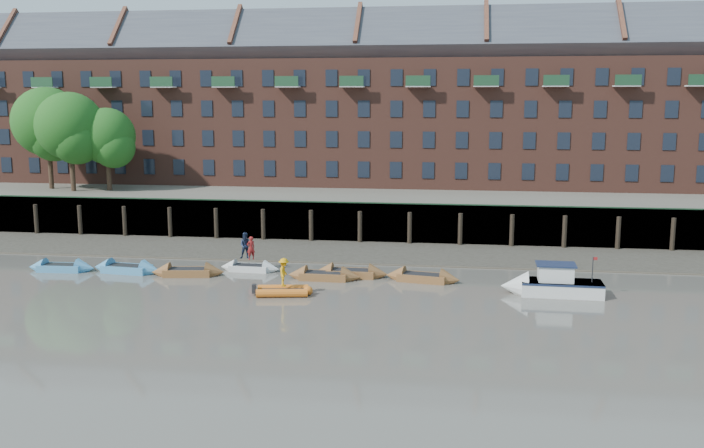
% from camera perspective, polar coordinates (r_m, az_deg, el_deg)
% --- Properties ---
extents(ground, '(220.00, 220.00, 0.00)m').
position_cam_1_polar(ground, '(39.67, -6.43, -7.33)').
color(ground, '#5F5A51').
rests_on(ground, ground).
extents(foreshore, '(110.00, 8.00, 0.50)m').
position_cam_1_polar(foreshore, '(56.74, -1.89, -2.13)').
color(foreshore, '#3D382F').
rests_on(foreshore, ground).
extents(mud_band, '(110.00, 1.60, 0.10)m').
position_cam_1_polar(mud_band, '(53.47, -2.52, -2.86)').
color(mud_band, '#4C4336').
rests_on(mud_band, ground).
extents(river_wall, '(110.00, 1.23, 3.30)m').
position_cam_1_polar(river_wall, '(60.70, -1.19, 0.17)').
color(river_wall, '#2D2A26').
rests_on(river_wall, ground).
extents(bank_terrace, '(110.00, 28.00, 3.20)m').
position_cam_1_polar(bank_terrace, '(74.02, 0.51, 1.87)').
color(bank_terrace, '#5E594D').
rests_on(bank_terrace, ground).
extents(apartment_terrace, '(80.60, 15.56, 20.98)m').
position_cam_1_polar(apartment_terrace, '(74.36, 0.63, 10.58)').
color(apartment_terrace, brown).
rests_on(apartment_terrace, bank_terrace).
extents(tree_cluster, '(11.76, 7.74, 9.40)m').
position_cam_1_polar(tree_cluster, '(73.19, -20.90, 6.98)').
color(tree_cluster, '#3A281C').
rests_on(tree_cluster, bank_terrace).
extents(rowboat_0, '(4.64, 1.55, 1.33)m').
position_cam_1_polar(rowboat_0, '(54.05, -21.36, -3.12)').
color(rowboat_0, '#448CBD').
rests_on(rowboat_0, ground).
extents(rowboat_1, '(5.03, 1.97, 1.42)m').
position_cam_1_polar(rowboat_1, '(52.15, -16.85, -3.30)').
color(rowboat_1, '#448CBD').
rests_on(rowboat_1, ground).
extents(rowboat_2, '(4.92, 2.06, 1.38)m').
position_cam_1_polar(rowboat_2, '(50.20, -12.45, -3.61)').
color(rowboat_2, brown).
rests_on(rowboat_2, ground).
extents(rowboat_3, '(4.19, 1.43, 1.20)m').
position_cam_1_polar(rowboat_3, '(50.83, -7.83, -3.35)').
color(rowboat_3, silver).
rests_on(rowboat_3, ground).
extents(rowboat_4, '(4.76, 1.48, 1.37)m').
position_cam_1_polar(rowboat_4, '(48.03, -2.16, -3.99)').
color(rowboat_4, brown).
rests_on(rowboat_4, ground).
extents(rowboat_5, '(4.87, 1.42, 1.41)m').
position_cam_1_polar(rowboat_5, '(48.69, -0.10, -3.78)').
color(rowboat_5, brown).
rests_on(rowboat_5, ground).
extents(rowboat_6, '(4.97, 2.22, 1.39)m').
position_cam_1_polar(rowboat_6, '(47.75, 5.42, -4.10)').
color(rowboat_6, brown).
rests_on(rowboat_6, ground).
extents(rib_tender, '(3.39, 2.04, 0.57)m').
position_cam_1_polar(rib_tender, '(44.46, -5.16, -5.12)').
color(rib_tender, orange).
rests_on(rib_tender, ground).
extents(motor_launch, '(5.93, 2.07, 2.43)m').
position_cam_1_polar(motor_launch, '(45.74, 14.54, -4.49)').
color(motor_launch, silver).
rests_on(motor_launch, ground).
extents(person_rower_a, '(0.69, 0.67, 1.59)m').
position_cam_1_polar(person_rower_a, '(50.44, -7.75, -1.83)').
color(person_rower_a, maroon).
rests_on(person_rower_a, rowboat_3).
extents(person_rower_b, '(1.01, 0.86, 1.81)m').
position_cam_1_polar(person_rower_b, '(50.75, -8.13, -1.65)').
color(person_rower_b, '#19233F').
rests_on(person_rower_b, rowboat_3).
extents(person_rib_crew, '(0.71, 1.14, 1.69)m').
position_cam_1_polar(person_rib_crew, '(44.19, -5.23, -3.70)').
color(person_rib_crew, orange).
rests_on(person_rib_crew, rib_tender).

